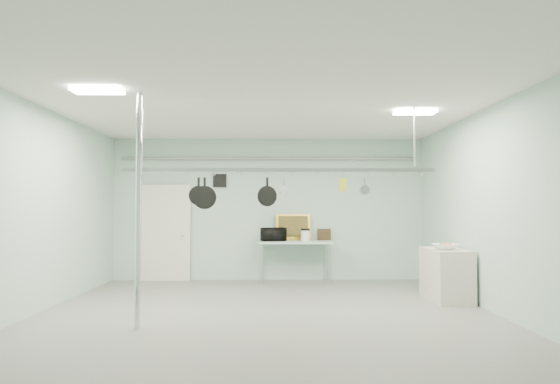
{
  "coord_description": "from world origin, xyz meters",
  "views": [
    {
      "loc": [
        0.12,
        -7.34,
        1.59
      ],
      "look_at": [
        0.23,
        1.0,
        1.89
      ],
      "focal_mm": 32.0,
      "sensor_mm": 36.0,
      "label": 1
    }
  ],
  "objects_px": {
    "chrome_pole": "(138,209)",
    "side_cabinet": "(446,275)",
    "skillet_right": "(267,192)",
    "prep_table": "(295,244)",
    "skillet_left": "(199,191)",
    "pot_rack": "(279,168)",
    "microwave": "(273,234)",
    "coffee_canister": "(305,236)",
    "fruit_bowl": "(445,247)",
    "skillet_mid": "(205,193)"
  },
  "relations": [
    {
      "from": "side_cabinet",
      "to": "coffee_canister",
      "type": "bearing_deg",
      "value": 137.22
    },
    {
      "from": "fruit_bowl",
      "to": "skillet_mid",
      "type": "distance_m",
      "value": 4.2
    },
    {
      "from": "chrome_pole",
      "to": "skillet_mid",
      "type": "bearing_deg",
      "value": 49.65
    },
    {
      "from": "coffee_canister",
      "to": "pot_rack",
      "type": "bearing_deg",
      "value": -100.72
    },
    {
      "from": "chrome_pole",
      "to": "skillet_mid",
      "type": "distance_m",
      "value": 1.2
    },
    {
      "from": "prep_table",
      "to": "skillet_right",
      "type": "height_order",
      "value": "skillet_right"
    },
    {
      "from": "side_cabinet",
      "to": "skillet_left",
      "type": "bearing_deg",
      "value": -165.25
    },
    {
      "from": "microwave",
      "to": "skillet_left",
      "type": "relative_size",
      "value": 1.27
    },
    {
      "from": "pot_rack",
      "to": "microwave",
      "type": "distance_m",
      "value": 3.45
    },
    {
      "from": "prep_table",
      "to": "coffee_canister",
      "type": "relative_size",
      "value": 6.97
    },
    {
      "from": "microwave",
      "to": "fruit_bowl",
      "type": "xyz_separation_m",
      "value": [
        2.95,
        -2.34,
        -0.1
      ]
    },
    {
      "from": "side_cabinet",
      "to": "microwave",
      "type": "bearing_deg",
      "value": 144.72
    },
    {
      "from": "chrome_pole",
      "to": "skillet_left",
      "type": "bearing_deg",
      "value": 53.22
    },
    {
      "from": "pot_rack",
      "to": "skillet_mid",
      "type": "distance_m",
      "value": 1.2
    },
    {
      "from": "side_cabinet",
      "to": "skillet_right",
      "type": "distance_m",
      "value": 3.6
    },
    {
      "from": "skillet_right",
      "to": "prep_table",
      "type": "bearing_deg",
      "value": 58.61
    },
    {
      "from": "microwave",
      "to": "coffee_canister",
      "type": "height_order",
      "value": "microwave"
    },
    {
      "from": "prep_table",
      "to": "fruit_bowl",
      "type": "distance_m",
      "value": 3.44
    },
    {
      "from": "microwave",
      "to": "prep_table",
      "type": "bearing_deg",
      "value": 174.28
    },
    {
      "from": "prep_table",
      "to": "microwave",
      "type": "bearing_deg",
      "value": -173.26
    },
    {
      "from": "microwave",
      "to": "skillet_right",
      "type": "height_order",
      "value": "skillet_right"
    },
    {
      "from": "side_cabinet",
      "to": "pot_rack",
      "type": "bearing_deg",
      "value": -159.55
    },
    {
      "from": "prep_table",
      "to": "skillet_mid",
      "type": "xyz_separation_m",
      "value": [
        -1.54,
        -3.3,
        1.01
      ]
    },
    {
      "from": "prep_table",
      "to": "fruit_bowl",
      "type": "height_order",
      "value": "fruit_bowl"
    },
    {
      "from": "skillet_right",
      "to": "fruit_bowl",
      "type": "bearing_deg",
      "value": -4.99
    },
    {
      "from": "skillet_left",
      "to": "skillet_right",
      "type": "height_order",
      "value": "same"
    },
    {
      "from": "coffee_canister",
      "to": "skillet_left",
      "type": "bearing_deg",
      "value": -119.5
    },
    {
      "from": "coffee_canister",
      "to": "fruit_bowl",
      "type": "xyz_separation_m",
      "value": [
        2.25,
        -2.36,
        -0.07
      ]
    },
    {
      "from": "skillet_mid",
      "to": "fruit_bowl",
      "type": "bearing_deg",
      "value": 9.73
    },
    {
      "from": "chrome_pole",
      "to": "coffee_canister",
      "type": "bearing_deg",
      "value": 58.82
    },
    {
      "from": "prep_table",
      "to": "skillet_left",
      "type": "height_order",
      "value": "skillet_left"
    },
    {
      "from": "skillet_mid",
      "to": "chrome_pole",
      "type": "bearing_deg",
      "value": -133.31
    },
    {
      "from": "chrome_pole",
      "to": "side_cabinet",
      "type": "bearing_deg",
      "value": 22.41
    },
    {
      "from": "prep_table",
      "to": "skillet_left",
      "type": "bearing_deg",
      "value": -116.25
    },
    {
      "from": "side_cabinet",
      "to": "skillet_right",
      "type": "height_order",
      "value": "skillet_right"
    },
    {
      "from": "side_cabinet",
      "to": "skillet_mid",
      "type": "distance_m",
      "value": 4.45
    },
    {
      "from": "chrome_pole",
      "to": "coffee_canister",
      "type": "xyz_separation_m",
      "value": [
        2.52,
        4.16,
        -0.58
      ]
    },
    {
      "from": "chrome_pole",
      "to": "skillet_right",
      "type": "relative_size",
      "value": 7.33
    },
    {
      "from": "prep_table",
      "to": "fruit_bowl",
      "type": "relative_size",
      "value": 3.84
    },
    {
      "from": "skillet_mid",
      "to": "skillet_right",
      "type": "xyz_separation_m",
      "value": [
        0.96,
        0.0,
        0.03
      ]
    },
    {
      "from": "side_cabinet",
      "to": "fruit_bowl",
      "type": "height_order",
      "value": "fruit_bowl"
    },
    {
      "from": "chrome_pole",
      "to": "pot_rack",
      "type": "distance_m",
      "value": 2.19
    },
    {
      "from": "skillet_left",
      "to": "skillet_right",
      "type": "bearing_deg",
      "value": -15.44
    },
    {
      "from": "chrome_pole",
      "to": "skillet_mid",
      "type": "xyz_separation_m",
      "value": [
        0.76,
        0.9,
        0.24
      ]
    },
    {
      "from": "skillet_mid",
      "to": "skillet_right",
      "type": "distance_m",
      "value": 0.96
    },
    {
      "from": "microwave",
      "to": "coffee_canister",
      "type": "relative_size",
      "value": 2.27
    },
    {
      "from": "chrome_pole",
      "to": "pot_rack",
      "type": "bearing_deg",
      "value": 25.35
    },
    {
      "from": "skillet_left",
      "to": "microwave",
      "type": "bearing_deg",
      "value": 55.07
    },
    {
      "from": "prep_table",
      "to": "skillet_left",
      "type": "xyz_separation_m",
      "value": [
        -1.63,
        -3.3,
        1.05
      ]
    },
    {
      "from": "coffee_canister",
      "to": "skillet_right",
      "type": "distance_m",
      "value": 3.46
    }
  ]
}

